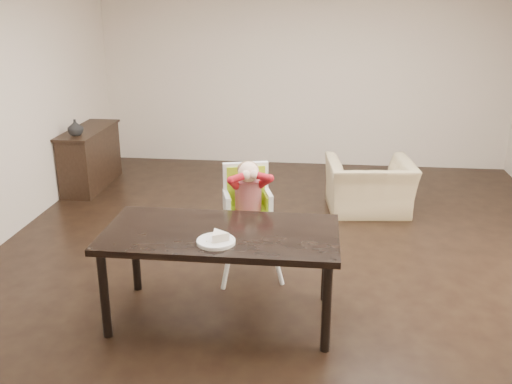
# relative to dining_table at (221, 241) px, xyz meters

# --- Properties ---
(ground) EXTENTS (7.00, 7.00, 0.00)m
(ground) POSITION_rel_dining_table_xyz_m (0.48, 1.01, -0.67)
(ground) COLOR black
(ground) RESTS_ON ground
(room_walls) EXTENTS (6.02, 7.02, 2.71)m
(room_walls) POSITION_rel_dining_table_xyz_m (0.48, 1.01, 1.18)
(room_walls) COLOR beige
(room_walls) RESTS_ON ground
(dining_table) EXTENTS (1.80, 0.90, 0.75)m
(dining_table) POSITION_rel_dining_table_xyz_m (0.00, 0.00, 0.00)
(dining_table) COLOR black
(dining_table) RESTS_ON ground
(high_chair) EXTENTS (0.56, 0.56, 1.08)m
(high_chair) POSITION_rel_dining_table_xyz_m (0.11, 0.81, 0.09)
(high_chair) COLOR white
(high_chair) RESTS_ON ground
(plate) EXTENTS (0.31, 0.31, 0.08)m
(plate) POSITION_rel_dining_table_xyz_m (0.01, -0.22, 0.11)
(plate) COLOR white
(plate) RESTS_ON dining_table
(armchair) EXTENTS (1.04, 0.74, 0.85)m
(armchair) POSITION_rel_dining_table_xyz_m (1.33, 2.52, -0.25)
(armchair) COLOR tan
(armchair) RESTS_ON ground
(sideboard) EXTENTS (0.44, 1.26, 0.79)m
(sideboard) POSITION_rel_dining_table_xyz_m (-2.30, 3.08, -0.27)
(sideboard) COLOR black
(sideboard) RESTS_ON ground
(vase) EXTENTS (0.24, 0.24, 0.19)m
(vase) POSITION_rel_dining_table_xyz_m (-2.30, 2.71, 0.22)
(vase) COLOR #99999E
(vase) RESTS_ON sideboard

